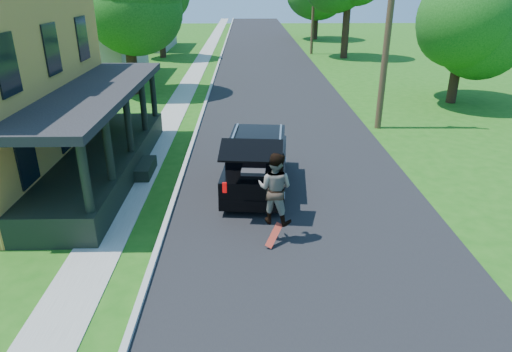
{
  "coord_description": "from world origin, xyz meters",
  "views": [
    {
      "loc": [
        -1.71,
        -9.21,
        6.41
      ],
      "look_at": [
        -1.46,
        3.0,
        1.18
      ],
      "focal_mm": 32.0,
      "sensor_mm": 36.0,
      "label": 1
    }
  ],
  "objects_px": {
    "black_suv": "(257,163)",
    "skateboarder": "(275,188)",
    "tree_right_near": "(464,15)",
    "utility_pole_near": "(390,11)"
  },
  "relations": [
    {
      "from": "black_suv",
      "to": "skateboarder",
      "type": "distance_m",
      "value": 3.39
    },
    {
      "from": "black_suv",
      "to": "skateboarder",
      "type": "relative_size",
      "value": 2.63
    },
    {
      "from": "skateboarder",
      "to": "tree_right_near",
      "type": "distance_m",
      "value": 18.7
    },
    {
      "from": "skateboarder",
      "to": "tree_right_near",
      "type": "height_order",
      "value": "tree_right_near"
    },
    {
      "from": "skateboarder",
      "to": "utility_pole_near",
      "type": "height_order",
      "value": "utility_pole_near"
    },
    {
      "from": "black_suv",
      "to": "skateboarder",
      "type": "height_order",
      "value": "skateboarder"
    },
    {
      "from": "tree_right_near",
      "to": "black_suv",
      "type": "bearing_deg",
      "value": -134.68
    },
    {
      "from": "black_suv",
      "to": "utility_pole_near",
      "type": "relative_size",
      "value": 0.5
    },
    {
      "from": "skateboarder",
      "to": "tree_right_near",
      "type": "xyz_separation_m",
      "value": [
        10.95,
        14.8,
        3.26
      ]
    },
    {
      "from": "skateboarder",
      "to": "black_suv",
      "type": "bearing_deg",
      "value": -61.07
    }
  ]
}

